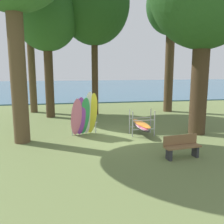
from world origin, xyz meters
name	(u,v)px	position (x,y,z in m)	size (l,w,h in m)	color
ground_plane	(120,138)	(0.00, 0.00, 0.00)	(80.00, 80.00, 0.00)	olive
lake_water	(83,87)	(0.00, 29.41, 0.05)	(80.00, 36.00, 0.10)	#38607A
tree_mid_behind	(172,8)	(5.00, 6.41, 7.39)	(3.59, 3.59, 9.66)	#4C3823
tree_far_left_back	(46,14)	(-3.58, 5.67, 6.59)	(4.15, 4.15, 9.06)	#42301E
tree_far_right_back	(28,8)	(-4.91, 7.77, 7.31)	(3.19, 3.19, 9.32)	brown
tree_deep_back	(94,4)	(-0.52, 6.17, 7.40)	(4.71, 4.71, 10.16)	#42301E
leaning_board_pile	(84,116)	(-1.63, 0.64, 1.01)	(1.43, 1.11, 2.21)	pink
board_storage_rack	(141,125)	(1.14, 0.33, 0.50)	(1.15, 2.13, 1.25)	#9EA0A5
park_bench	(182,146)	(1.72, -3.01, 0.45)	(1.44, 0.60, 0.85)	#2D2D33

